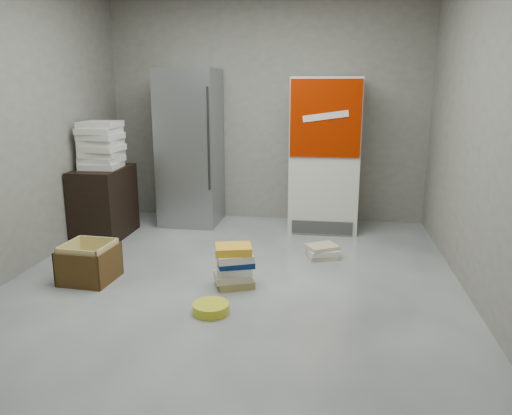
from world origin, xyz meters
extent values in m
plane|color=beige|center=(0.00, 0.00, 0.00)|extent=(5.00, 5.00, 0.00)
cube|color=gray|center=(0.00, 2.50, 1.40)|extent=(4.00, 0.04, 2.80)
cube|color=gray|center=(0.00, -2.50, 1.40)|extent=(4.00, 0.04, 2.80)
cube|color=gray|center=(2.00, 0.00, 1.40)|extent=(0.04, 5.00, 2.80)
cube|color=#A7A9AF|center=(-0.90, 2.13, 0.95)|extent=(0.70, 0.70, 1.90)
cylinder|color=#333333|center=(-0.58, 1.77, 1.10)|extent=(0.02, 0.02, 1.19)
cube|color=silver|center=(0.75, 2.13, 0.90)|extent=(0.80, 0.70, 1.80)
cube|color=#941900|center=(0.75, 1.77, 1.35)|extent=(0.78, 0.02, 0.85)
cube|color=white|center=(0.75, 1.75, 1.38)|extent=(0.50, 0.01, 0.14)
cube|color=#3F3F3F|center=(0.75, 1.77, 0.10)|extent=(0.70, 0.02, 0.15)
cube|color=black|center=(-1.73, 1.40, 0.40)|extent=(0.50, 0.80, 0.80)
cube|color=silver|center=(-1.72, 1.39, 0.83)|extent=(0.42, 0.42, 0.06)
cube|color=silver|center=(-1.72, 1.41, 0.90)|extent=(0.42, 0.42, 0.06)
cube|color=silver|center=(-1.72, 1.41, 0.96)|extent=(0.41, 0.41, 0.06)
cube|color=silver|center=(-1.71, 1.40, 1.03)|extent=(0.43, 0.43, 0.06)
cube|color=silver|center=(-1.72, 1.41, 1.09)|extent=(0.41, 0.41, 0.06)
cube|color=silver|center=(-1.71, 1.39, 1.16)|extent=(0.43, 0.43, 0.06)
cube|color=silver|center=(-1.72, 1.39, 1.22)|extent=(0.40, 0.40, 0.06)
cube|color=silver|center=(-1.71, 1.41, 1.29)|extent=(0.41, 0.41, 0.06)
cube|color=#A49251|center=(0.03, 0.16, 0.03)|extent=(0.37, 0.34, 0.06)
cube|color=beige|center=(0.01, 0.15, 0.09)|extent=(0.37, 0.33, 0.06)
cube|color=white|center=(0.03, 0.17, 0.16)|extent=(0.35, 0.30, 0.07)
cube|color=navy|center=(0.04, 0.17, 0.22)|extent=(0.37, 0.33, 0.06)
cube|color=white|center=(0.03, 0.14, 0.28)|extent=(0.37, 0.34, 0.06)
cube|color=#F7AC28|center=(0.02, 0.15, 0.34)|extent=(0.36, 0.31, 0.07)
cube|color=beige|center=(0.77, 1.02, 0.02)|extent=(0.35, 0.30, 0.04)
cube|color=white|center=(0.77, 1.01, 0.07)|extent=(0.35, 0.32, 0.05)
cube|color=beige|center=(0.77, 1.02, 0.11)|extent=(0.37, 0.35, 0.04)
cube|color=gold|center=(-1.29, 0.11, 0.01)|extent=(0.44, 0.44, 0.01)
cube|color=brown|center=(-1.27, 0.32, 0.15)|extent=(0.43, 0.04, 0.31)
cube|color=brown|center=(-1.30, -0.11, 0.15)|extent=(0.43, 0.04, 0.31)
cube|color=brown|center=(-1.50, 0.12, 0.15)|extent=(0.04, 0.43, 0.31)
cube|color=brown|center=(-1.08, 0.09, 0.15)|extent=(0.04, 0.43, 0.31)
cube|color=gold|center=(-1.28, 0.30, 0.18)|extent=(0.40, 0.04, 0.35)
cube|color=gold|center=(-1.30, -0.09, 0.18)|extent=(0.40, 0.04, 0.35)
cube|color=gold|center=(-1.48, 0.12, 0.18)|extent=(0.04, 0.40, 0.35)
cube|color=gold|center=(-1.10, 0.09, 0.18)|extent=(0.04, 0.40, 0.35)
cylinder|color=yellow|center=(-0.06, -0.38, 0.04)|extent=(0.38, 0.38, 0.08)
camera|label=1|loc=(0.82, -3.84, 1.73)|focal=35.00mm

